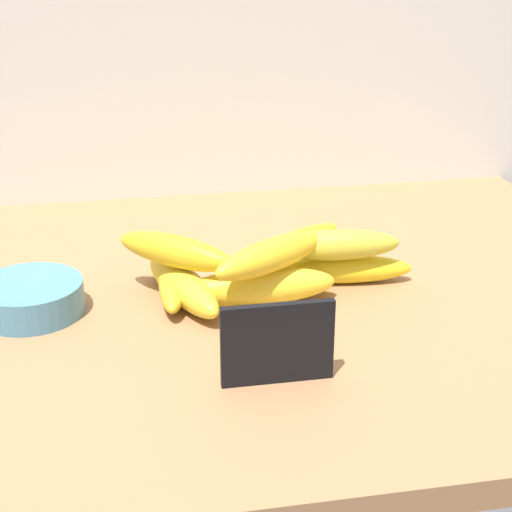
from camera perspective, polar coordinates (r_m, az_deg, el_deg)
counter_top at (r=96.97cm, az=-2.75°, el=-3.58°), size 110.00×76.00×3.00cm
chalkboard_sign at (r=77.36cm, az=1.52°, el=-6.41°), size 11.00×1.80×8.40cm
fruit_bowl at (r=94.80cm, az=-15.70°, el=-2.88°), size 12.04×12.04×3.70cm
banana_0 at (r=98.11cm, az=-5.85°, el=-1.21°), size 5.78×21.00×3.65cm
banana_1 at (r=99.38cm, az=6.06°, el=-0.93°), size 17.74×5.96×3.53cm
banana_2 at (r=105.60cm, az=2.30°, el=0.65°), size 18.35×14.94×3.49cm
banana_3 at (r=94.26cm, az=-5.21°, el=-2.05°), size 9.45×17.92×4.19cm
banana_4 at (r=93.08cm, az=0.08°, el=-2.22°), size 18.69×4.60×4.38cm
banana_5 at (r=97.13cm, az=5.60°, el=0.85°), size 15.98×5.05×3.76cm
banana_6 at (r=91.23cm, az=1.06°, el=0.06°), size 15.82×11.90×3.82cm
banana_7 at (r=93.10cm, az=-5.75°, el=0.28°), size 14.34×12.94×3.78cm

